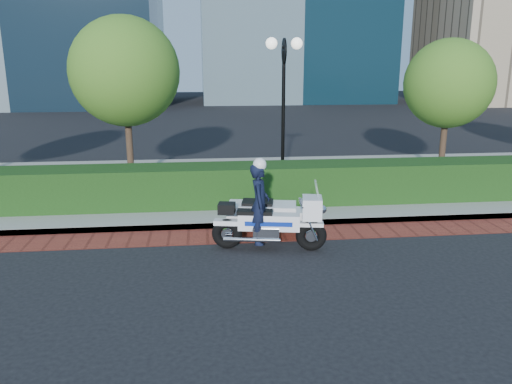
{
  "coord_description": "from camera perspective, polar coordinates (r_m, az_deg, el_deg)",
  "views": [
    {
      "loc": [
        -1.33,
        -8.84,
        3.65
      ],
      "look_at": [
        -0.2,
        1.41,
        1.0
      ],
      "focal_mm": 35.0,
      "sensor_mm": 36.0,
      "label": 1
    }
  ],
  "objects": [
    {
      "name": "tree_c",
      "position": [
        17.24,
        21.15,
        11.47
      ],
      "size": [
        2.8,
        2.8,
        4.3
      ],
      "color": "#332319",
      "rests_on": "sidewalk"
    },
    {
      "name": "ground",
      "position": [
        9.66,
        2.1,
        -7.81
      ],
      "size": [
        120.0,
        120.0,
        0.0
      ],
      "primitive_type": "plane",
      "color": "black",
      "rests_on": "ground"
    },
    {
      "name": "lamppost",
      "position": [
        14.25,
        3.17,
        11.61
      ],
      "size": [
        1.02,
        0.7,
        4.21
      ],
      "color": "black",
      "rests_on": "sidewalk"
    },
    {
      "name": "police_motorcycle",
      "position": [
        10.31,
        1.05,
        -2.53
      ],
      "size": [
        2.32,
        1.85,
        1.89
      ],
      "rotation": [
        0.0,
        0.0,
        -0.18
      ],
      "color": "black",
      "rests_on": "ground"
    },
    {
      "name": "sidewalk",
      "position": [
        15.33,
        -1.16,
        0.92
      ],
      "size": [
        60.0,
        8.0,
        0.15
      ],
      "primitive_type": "cube",
      "color": "gray",
      "rests_on": "ground"
    },
    {
      "name": "tree_b",
      "position": [
        15.5,
        -14.76,
        13.15
      ],
      "size": [
        3.2,
        3.2,
        4.89
      ],
      "color": "#332319",
      "rests_on": "sidewalk"
    },
    {
      "name": "brick_strip",
      "position": [
        11.05,
        0.96,
        -4.86
      ],
      "size": [
        60.0,
        1.0,
        0.01
      ],
      "primitive_type": "cube",
      "color": "maroon",
      "rests_on": "ground"
    },
    {
      "name": "hedge_main",
      "position": [
        12.87,
        -0.21,
        0.93
      ],
      "size": [
        18.0,
        1.2,
        1.0
      ],
      "primitive_type": "cube",
      "color": "black",
      "rests_on": "sidewalk"
    }
  ]
}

